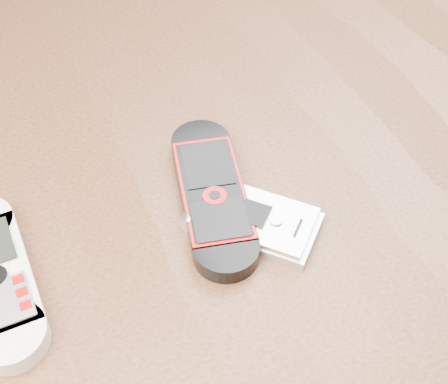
{
  "coord_description": "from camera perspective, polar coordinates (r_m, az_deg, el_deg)",
  "views": [
    {
      "loc": [
        -0.12,
        -0.28,
        1.1
      ],
      "look_at": [
        0.01,
        0.0,
        0.76
      ],
      "focal_mm": 50.0,
      "sensor_mm": 36.0,
      "label": 1
    }
  ],
  "objects": [
    {
      "name": "table",
      "position": [
        0.55,
        -0.48,
        -8.17
      ],
      "size": [
        1.2,
        0.8,
        0.75
      ],
      "color": "black",
      "rests_on": "ground"
    },
    {
      "name": "nokia_black_red",
      "position": [
        0.46,
        -1.06,
        -0.11
      ],
      "size": [
        0.08,
        0.16,
        0.02
      ],
      "primitive_type": "cube",
      "rotation": [
        0.0,
        0.0,
        -0.24
      ],
      "color": "black",
      "rests_on": "table"
    },
    {
      "name": "motorola_razr",
      "position": [
        0.45,
        3.06,
        -2.59
      ],
      "size": [
        0.1,
        0.11,
        0.01
      ],
      "primitive_type": "cube",
      "rotation": [
        0.0,
        0.0,
        0.74
      ],
      "color": "silver",
      "rests_on": "table"
    }
  ]
}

